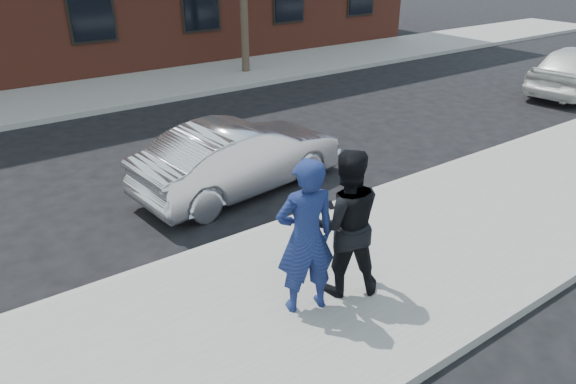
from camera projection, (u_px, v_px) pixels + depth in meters
ground at (367, 263)px, 7.49m from camera, size 100.00×100.00×0.00m
near_sidewalk at (380, 267)px, 7.28m from camera, size 50.00×3.50×0.15m
near_curb at (304, 217)px, 8.60m from camera, size 50.00×0.10×0.15m
far_sidewalk at (116, 91)px, 15.73m from camera, size 50.00×3.50×0.15m
far_curb at (137, 105)px, 14.41m from camera, size 50.00×0.10×0.15m
silver_sedan at (240, 157)px, 9.43m from camera, size 4.16×1.90×1.32m
man_hoodie at (306, 237)px, 5.95m from camera, size 0.83×0.66×1.99m
man_peacoat at (345, 223)px, 6.30m from camera, size 1.17×1.08×1.94m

